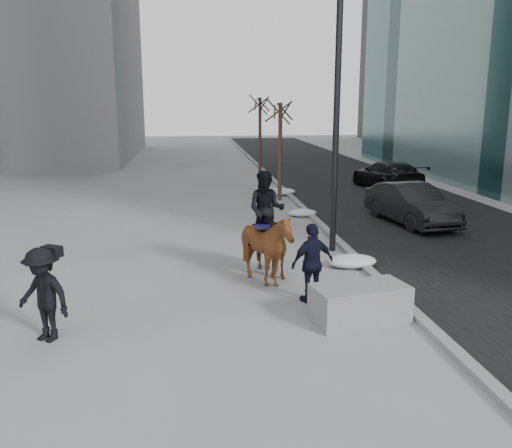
{
  "coord_description": "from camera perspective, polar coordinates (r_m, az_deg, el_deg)",
  "views": [
    {
      "loc": [
        -1.44,
        -11.05,
        4.28
      ],
      "look_at": [
        0.0,
        1.2,
        1.5
      ],
      "focal_mm": 38.0,
      "sensor_mm": 36.0,
      "label": 1
    }
  ],
  "objects": [
    {
      "name": "camera_crew",
      "position": [
        10.59,
        -21.48,
        -6.9
      ],
      "size": [
        1.31,
        1.15,
        1.75
      ],
      "color": "black",
      "rests_on": "ground"
    },
    {
      "name": "tree_far",
      "position": [
        30.95,
        0.42,
        9.46
      ],
      "size": [
        1.2,
        1.2,
        5.04
      ],
      "primitive_type": null,
      "color": "#36261F",
      "rests_on": "ground"
    },
    {
      "name": "tree_near",
      "position": [
        23.96,
        2.55,
        8.12
      ],
      "size": [
        1.2,
        1.2,
        4.73
      ],
      "primitive_type": null,
      "color": "#332A1E",
      "rests_on": "ground"
    },
    {
      "name": "car_far",
      "position": [
        27.92,
        13.67,
        5.03
      ],
      "size": [
        2.61,
        5.17,
        1.44
      ],
      "primitive_type": "imported",
      "rotation": [
        0.0,
        0.0,
        3.26
      ],
      "color": "black",
      "rests_on": "ground"
    },
    {
      "name": "mounted_left",
      "position": [
        13.64,
        1.03,
        -1.74
      ],
      "size": [
        1.36,
        1.99,
        2.35
      ],
      "color": "#512F10",
      "rests_on": "ground"
    },
    {
      "name": "lamppost",
      "position": [
        15.72,
        8.48,
        15.18
      ],
      "size": [
        0.25,
        1.64,
        9.09
      ],
      "color": "black",
      "rests_on": "ground"
    },
    {
      "name": "ground",
      "position": [
        11.94,
        0.68,
        -8.31
      ],
      "size": [
        120.0,
        120.0,
        0.0
      ],
      "primitive_type": "plane",
      "color": "gray",
      "rests_on": "ground"
    },
    {
      "name": "feeder",
      "position": [
        11.81,
        5.96,
        -4.11
      ],
      "size": [
        1.11,
        1.02,
        1.75
      ],
      "color": "black",
      "rests_on": "ground"
    },
    {
      "name": "snow_piles",
      "position": [
        20.16,
        5.28,
        0.86
      ],
      "size": [
        1.31,
        12.28,
        0.33
      ],
      "color": "silver",
      "rests_on": "ground"
    },
    {
      "name": "car_near",
      "position": [
        20.16,
        16.01,
        2.03
      ],
      "size": [
        2.15,
        4.54,
        1.44
      ],
      "primitive_type": "imported",
      "rotation": [
        0.0,
        0.0,
        0.15
      ],
      "color": "black",
      "rests_on": "ground"
    },
    {
      "name": "planter",
      "position": [
        11.06,
        10.87,
        -8.22
      ],
      "size": [
        2.01,
        1.28,
        0.75
      ],
      "primitive_type": "cube",
      "rotation": [
        0.0,
        0.0,
        0.2
      ],
      "color": "gray",
      "rests_on": "ground"
    },
    {
      "name": "curb",
      "position": [
        21.92,
        5.1,
        1.56
      ],
      "size": [
        0.25,
        90.0,
        0.12
      ],
      "primitive_type": "cube",
      "color": "gray",
      "rests_on": "ground"
    },
    {
      "name": "road",
      "position": [
        23.08,
        14.87,
        1.61
      ],
      "size": [
        8.0,
        90.0,
        0.01
      ],
      "primitive_type": "cube",
      "color": "black",
      "rests_on": "ground"
    },
    {
      "name": "mounted_right",
      "position": [
        12.89,
        1.14,
        -1.63
      ],
      "size": [
        1.82,
        1.94,
        2.72
      ],
      "color": "#4B1D0F",
      "rests_on": "ground"
    }
  ]
}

